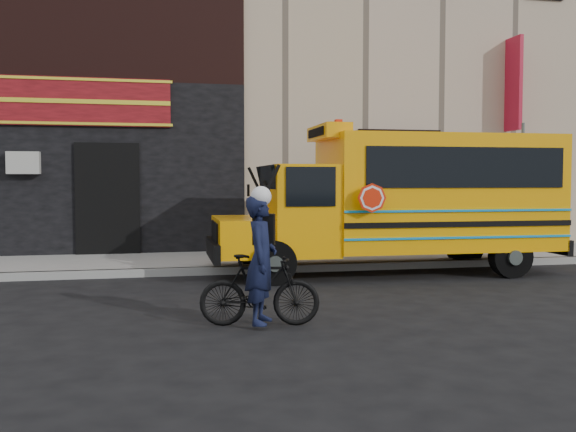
# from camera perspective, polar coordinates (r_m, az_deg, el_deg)

# --- Properties ---
(ground) EXTENTS (120.00, 120.00, 0.00)m
(ground) POSITION_cam_1_polar(r_m,az_deg,el_deg) (10.42, 0.39, -7.10)
(ground) COLOR black
(ground) RESTS_ON ground
(curb) EXTENTS (40.00, 0.20, 0.15)m
(curb) POSITION_cam_1_polar(r_m,az_deg,el_deg) (12.92, -2.10, -4.75)
(curb) COLOR gray
(curb) RESTS_ON ground
(sidewalk) EXTENTS (40.00, 3.00, 0.15)m
(sidewalk) POSITION_cam_1_polar(r_m,az_deg,el_deg) (14.39, -3.13, -3.93)
(sidewalk) COLOR gray
(sidewalk) RESTS_ON ground
(building) EXTENTS (20.00, 10.70, 12.00)m
(building) POSITION_cam_1_polar(r_m,az_deg,el_deg) (21.01, -6.08, 14.89)
(building) COLOR tan
(building) RESTS_ON sidewalk
(school_bus) EXTENTS (6.94, 2.44, 2.92)m
(school_bus) POSITION_cam_1_polar(r_m,az_deg,el_deg) (12.99, 10.38, 1.59)
(school_bus) COLOR black
(school_bus) RESTS_ON ground
(sign_pole) EXTENTS (0.07, 0.27, 3.13)m
(sign_pole) POSITION_cam_1_polar(r_m,az_deg,el_deg) (15.19, 20.11, 2.50)
(sign_pole) COLOR #464F4A
(sign_pole) RESTS_ON ground
(bicycle) EXTENTS (1.59, 0.70, 0.92)m
(bicycle) POSITION_cam_1_polar(r_m,az_deg,el_deg) (8.24, -2.54, -6.60)
(bicycle) COLOR black
(bicycle) RESTS_ON ground
(cyclist) EXTENTS (0.57, 0.69, 1.63)m
(cyclist) POSITION_cam_1_polar(r_m,az_deg,el_deg) (8.11, -2.39, -4.23)
(cyclist) COLOR black
(cyclist) RESTS_ON ground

